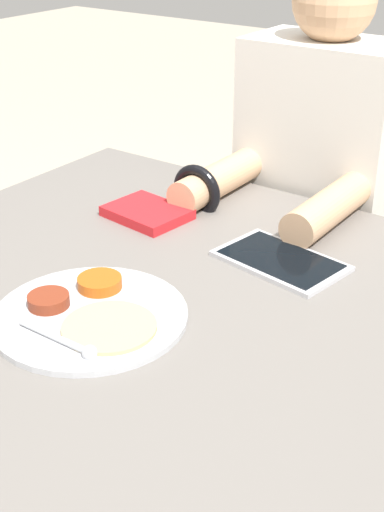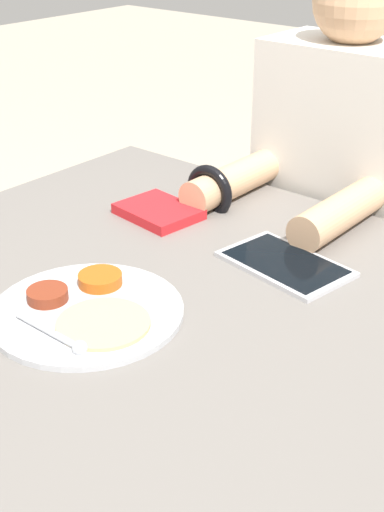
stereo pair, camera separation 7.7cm
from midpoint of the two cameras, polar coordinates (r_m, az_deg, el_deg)
name	(u,v)px [view 2 (the right image)]	position (r m, az deg, el deg)	size (l,w,h in m)	color
dining_table	(160,460)	(1.38, -0.93, -16.01)	(1.05, 0.96, 0.75)	slate
thali_tray	(87,310)	(1.09, -6.43, -4.33)	(0.29, 0.29, 0.03)	#B7BABF
red_notebook	(159,212)	(1.40, -1.12, 3.51)	(0.16, 0.13, 0.02)	silver
tablet_device	(285,264)	(1.23, 9.24, -0.67)	(0.23, 0.17, 0.01)	#B7B7BC
person_diner	(329,252)	(1.68, 12.17, 0.26)	(0.35, 0.46, 1.21)	black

